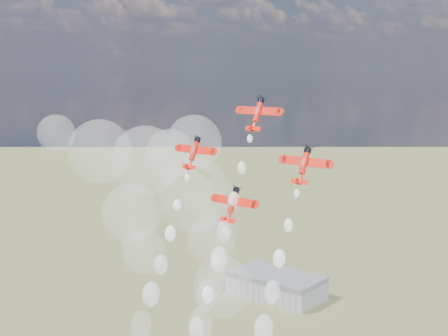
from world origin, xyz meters
TOP-DOWN VIEW (x-y plane):
  - hangar at (-120.00, 180.00)m, footprint 50.00×28.00m
  - plane_lead at (-16.18, 16.11)m, footprint 11.24×5.51m
  - plane_left at (-31.20, 11.64)m, footprint 11.24×5.51m
  - plane_right at (-1.15, 11.64)m, footprint 11.24×5.51m
  - plane_slot at (-16.18, 7.17)m, footprint 11.24×5.51m
  - smoke_trail_lead at (-16.29, -2.76)m, footprint 5.12×23.44m
  - drifted_smoke_cloud at (-57.96, 25.53)m, footprint 68.73×33.97m

SIDE VIEW (x-z plane):
  - hangar at x=-120.00m, z-range 0.00..13.00m
  - smoke_trail_lead at x=-16.29m, z-range 51.89..98.69m
  - drifted_smoke_cloud at x=-57.96m, z-range 63.37..120.40m
  - plane_slot at x=-16.18m, z-range 93.00..100.51m
  - plane_left at x=-31.20m, z-range 102.53..110.03m
  - plane_right at x=-1.15m, z-range 102.53..110.03m
  - plane_lead at x=-16.18m, z-range 112.05..119.56m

